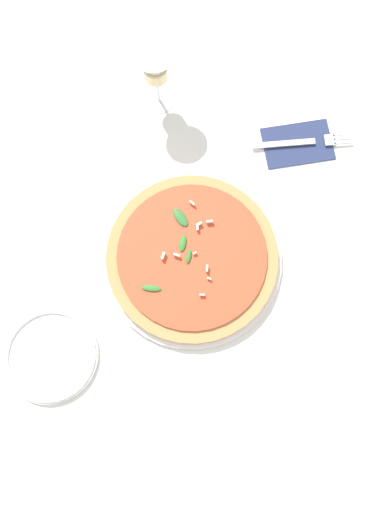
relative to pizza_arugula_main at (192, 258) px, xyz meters
name	(u,v)px	position (x,y,z in m)	size (l,w,h in m)	color
ground_plane	(196,279)	(0.01, -0.04, -0.02)	(6.00, 6.00, 0.00)	silver
pizza_arugula_main	(192,258)	(0.00, 0.00, 0.00)	(0.35, 0.35, 0.05)	white
wine_glass	(155,67)	(-0.05, 0.35, 0.10)	(0.09, 0.09, 0.16)	white
napkin	(298,144)	(0.23, 0.23, -0.01)	(0.15, 0.11, 0.01)	navy
fork	(302,142)	(0.24, 0.23, -0.01)	(0.21, 0.02, 0.00)	silver
side_plate_white	(51,356)	(-0.27, -0.17, -0.01)	(0.18, 0.18, 0.02)	white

